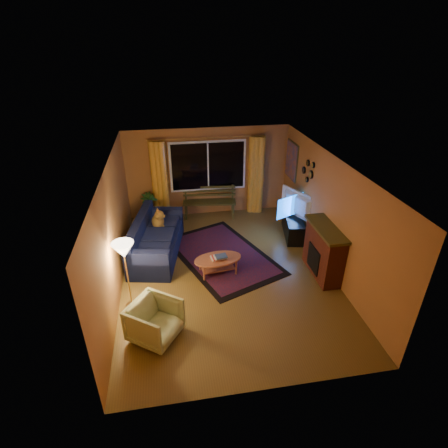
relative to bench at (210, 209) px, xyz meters
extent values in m
cube|color=brown|center=(0.01, -2.75, -0.23)|extent=(4.50, 6.00, 0.02)
cube|color=white|center=(0.01, -2.75, 2.29)|extent=(4.50, 6.00, 0.02)
cube|color=#B97439|center=(0.01, 0.26, 1.03)|extent=(4.50, 0.02, 2.50)
cube|color=#B97439|center=(-2.25, -2.75, 1.03)|extent=(0.02, 6.00, 2.50)
cube|color=#B97439|center=(2.27, -2.75, 1.03)|extent=(0.02, 6.00, 2.50)
cube|color=black|center=(0.01, 0.19, 1.23)|extent=(2.00, 0.02, 1.30)
cylinder|color=#BF8C3F|center=(0.01, 0.15, 2.03)|extent=(3.20, 0.03, 0.03)
cylinder|color=#F6A62F|center=(-1.34, 0.13, 0.90)|extent=(0.36, 0.36, 2.24)
cylinder|color=#F6A62F|center=(1.36, 0.13, 0.90)|extent=(0.36, 0.36, 2.24)
cube|color=#3D3815|center=(0.00, 0.00, 0.00)|extent=(1.54, 0.62, 0.45)
imported|color=#235B1E|center=(-1.68, 0.00, 0.19)|extent=(0.61, 0.61, 0.83)
cube|color=#131A41|center=(-1.49, -1.76, 0.23)|extent=(1.37, 2.38, 0.91)
imported|color=#BFD293|center=(-1.52, -4.42, 0.17)|extent=(1.02, 1.03, 0.78)
cylinder|color=#BF8C3F|center=(-1.99, -3.55, 0.49)|extent=(0.28, 0.28, 1.43)
cube|color=maroon|center=(0.02, -2.10, -0.21)|extent=(2.79, 3.38, 0.02)
cylinder|color=#B86645|center=(-0.18, -2.75, -0.03)|extent=(1.17, 1.17, 0.38)
cube|color=black|center=(2.01, -1.43, 0.03)|extent=(0.65, 1.30, 0.52)
imported|color=black|center=(2.01, -1.43, 0.63)|extent=(0.64, 1.14, 0.68)
cube|color=maroon|center=(2.06, -3.15, 0.33)|extent=(0.40, 1.20, 1.10)
cube|color=#CC5914|center=(2.23, -0.30, 1.43)|extent=(0.04, 0.76, 0.96)
camera|label=1|loc=(-1.09, -8.99, 4.44)|focal=28.00mm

